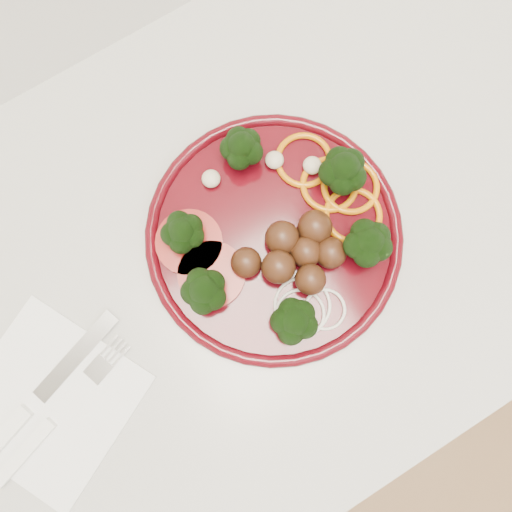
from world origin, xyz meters
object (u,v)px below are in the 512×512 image
knife (24,414)px  fork (40,435)px  napkin (49,402)px  plate (276,236)px

knife → fork: 0.03m
knife → napkin: bearing=-22.7°
knife → fork: size_ratio=1.13×
napkin → fork: bearing=-128.7°
plate → napkin: plate is taller
plate → knife: bearing=-176.4°
knife → fork: knife is taller
plate → napkin: bearing=-175.7°
plate → fork: 0.33m
plate → knife: plate is taller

